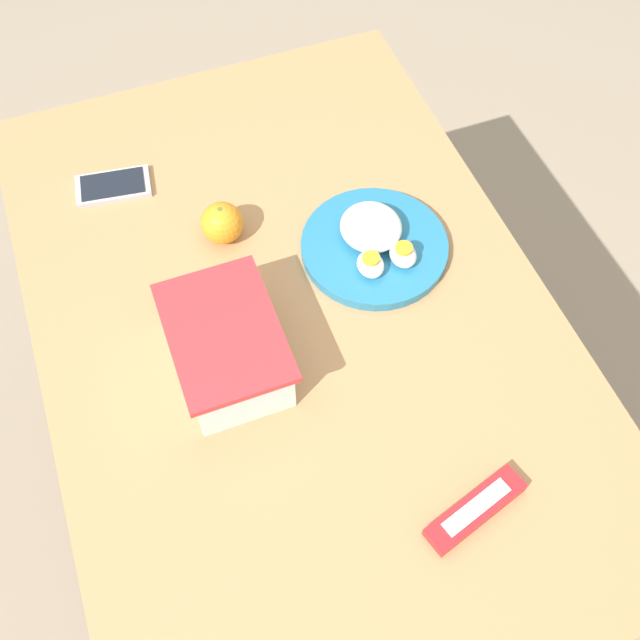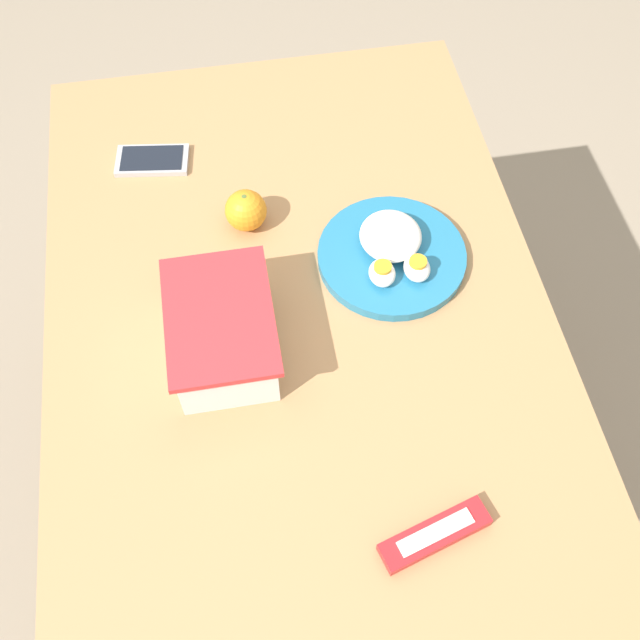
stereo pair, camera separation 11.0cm
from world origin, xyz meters
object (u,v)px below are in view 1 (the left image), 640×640
candy_bar (475,509)px  cell_phone (113,186)px  orange_fruit (222,223)px  rice_plate (374,243)px  food_container (227,349)px

candy_bar → cell_phone: size_ratio=1.15×
orange_fruit → rice_plate: size_ratio=0.29×
orange_fruit → candy_bar: bearing=-162.6°
food_container → candy_bar: 0.40m
rice_plate → food_container: bearing=112.9°
rice_plate → cell_phone: bearing=52.7°
food_container → orange_fruit: bearing=-14.9°
rice_plate → candy_bar: rice_plate is taller
orange_fruit → candy_bar: orange_fruit is taller
food_container → cell_phone: food_container is taller
food_container → orange_fruit: 0.24m
orange_fruit → candy_bar: 0.58m
candy_bar → cell_phone: 0.79m
orange_fruit → rice_plate: bearing=-117.1°
orange_fruit → cell_phone: bearing=41.4°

